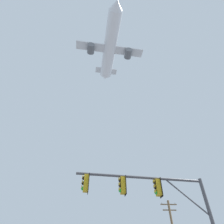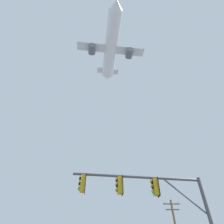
% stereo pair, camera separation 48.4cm
% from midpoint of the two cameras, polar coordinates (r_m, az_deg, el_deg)
% --- Properties ---
extents(signal_pole_near, '(7.48, 1.07, 5.87)m').
position_cam_midpoint_polar(signal_pole_near, '(11.82, 11.21, -23.45)').
color(signal_pole_near, '#4C4C51').
rests_on(signal_pole_near, ground).
extents(airplane, '(15.74, 20.38, 5.55)m').
position_cam_midpoint_polar(airplane, '(48.07, -0.87, 18.63)').
color(airplane, white).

